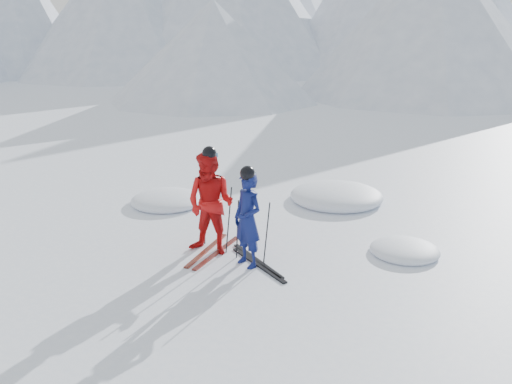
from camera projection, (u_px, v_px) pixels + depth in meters
The scene contains 12 objects.
ground at pixel (333, 274), 9.41m from camera, with size 160.00×160.00×0.00m, color white.
skier_blue at pixel (248, 220), 9.53m from camera, with size 0.63×0.42×1.74m, color #0D1653.
skier_red at pixel (211, 204), 10.04m from camera, with size 0.95×0.74×1.95m, color red.
pole_blue_left at pixel (237, 229), 9.87m from camera, with size 0.02×0.02×1.16m, color black.
pole_blue_right at pixel (267, 233), 9.71m from camera, with size 0.02×0.02×1.16m, color black.
pole_red_left at pixel (205, 214), 10.49m from camera, with size 0.02×0.02×1.30m, color black.
pole_red_right at pixel (229, 220), 10.13m from camera, with size 0.02×0.02×1.30m, color black.
ski_worn_left at pixel (207, 250), 10.38m from camera, with size 0.09×1.70×0.03m, color black.
ski_worn_right at pixel (217, 253), 10.27m from camera, with size 0.09×1.70×0.03m, color black.
ski_loose_a at pixel (257, 261), 9.92m from camera, with size 0.09×1.70×0.03m, color black.
ski_loose_b at pixel (258, 265), 9.75m from camera, with size 0.09×1.70×0.03m, color black.
snow_lumps at pixel (296, 206), 12.95m from camera, with size 7.33×4.24×0.50m.
Camera 1 is at (2.93, -8.15, 4.16)m, focal length 38.00 mm.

